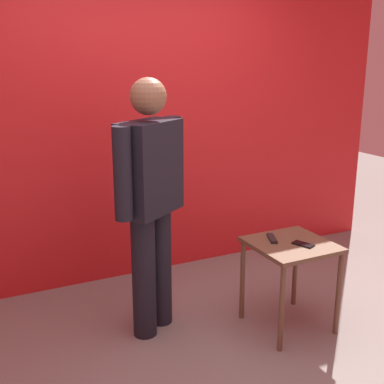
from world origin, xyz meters
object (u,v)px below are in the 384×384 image
(standing_person, at_px, (150,196))
(cell_phone, at_px, (303,244))
(side_table, at_px, (291,256))
(tv_remote, at_px, (272,238))

(standing_person, xyz_separation_m, cell_phone, (0.92, -0.46, -0.34))
(side_table, xyz_separation_m, tv_remote, (-0.09, 0.11, 0.11))
(standing_person, bearing_deg, cell_phone, -26.77)
(standing_person, height_order, cell_phone, standing_person)
(cell_phone, relative_size, tv_remote, 0.85)
(side_table, height_order, tv_remote, tv_remote)
(standing_person, distance_m, cell_phone, 1.08)
(side_table, bearing_deg, cell_phone, -55.85)
(standing_person, height_order, tv_remote, standing_person)
(standing_person, height_order, side_table, standing_person)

